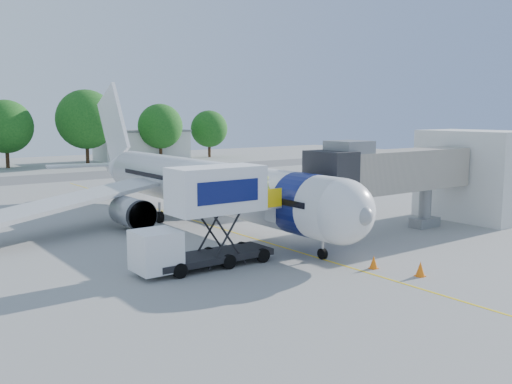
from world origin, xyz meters
TOP-DOWN VIEW (x-y plane):
  - ground at (0.00, 0.00)m, footprint 160.00×160.00m
  - guidance_line at (0.00, 0.00)m, footprint 0.15×70.00m
  - taxiway_strip at (0.00, 42.00)m, footprint 120.00×10.00m
  - aircraft at (0.00, 4.12)m, footprint 34.17×37.73m
  - jet_bridge at (7.99, -7.00)m, footprint 13.90×3.20m
  - terminal_stub at (18.50, -7.00)m, footprint 5.00×8.00m
  - catering_hiloader at (-6.27, -7.00)m, footprint 8.55×2.44m
  - ground_tug at (-1.44, -17.73)m, footprint 3.51×1.86m
  - safety_cone_a at (1.70, -15.05)m, footprint 0.50×0.50m
  - safety_cone_b at (0.88, -12.61)m, footprint 0.45×0.45m
  - outbuilding_right at (22.00, 62.00)m, footprint 16.40×7.40m
  - tree_d at (-1.45, 59.69)m, footprint 8.15×8.15m
  - tree_e at (10.09, 56.98)m, footprint 9.49×9.49m
  - tree_f at (23.52, 57.74)m, footprint 7.82×7.82m
  - tree_g at (34.76, 59.77)m, footprint 6.95×6.95m

SIDE VIEW (x-z plane):
  - ground at x=0.00m, z-range 0.00..0.00m
  - taxiway_strip at x=0.00m, z-range 0.00..0.01m
  - guidance_line at x=0.00m, z-range 0.00..0.01m
  - safety_cone_b at x=0.88m, z-range -0.02..0.71m
  - safety_cone_a at x=1.70m, z-range -0.02..0.77m
  - ground_tug at x=-1.44m, z-range 0.03..1.42m
  - outbuilding_right at x=22.00m, z-range 0.01..5.31m
  - catering_hiloader at x=-6.27m, z-range 0.01..5.51m
  - aircraft at x=0.00m, z-range -2.73..8.62m
  - terminal_stub at x=18.50m, z-range 0.00..7.00m
  - jet_bridge at x=7.99m, z-range 1.04..7.64m
  - tree_g at x=34.76m, z-range 0.94..9.80m
  - tree_f at x=23.52m, z-range 1.07..11.04m
  - tree_d at x=-1.45m, z-range 1.11..11.50m
  - tree_e at x=10.09m, z-range 1.30..13.39m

